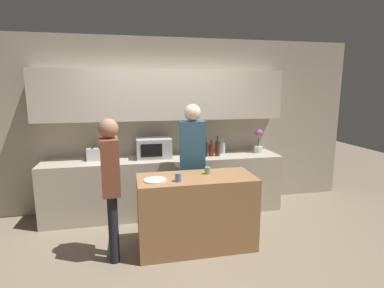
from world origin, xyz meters
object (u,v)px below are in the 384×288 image
Objects in this scene: bottle_2 at (211,150)px; microwave at (154,148)px; bottle_3 at (217,148)px; person_left at (111,178)px; plate_on_island at (155,180)px; toaster at (96,154)px; bottle_0 at (195,149)px; cup_1 at (208,171)px; potted_plant at (258,141)px; cup_0 at (178,177)px; person_center at (192,155)px; bottle_1 at (205,149)px; bottle_4 at (223,147)px.

microwave is at bearing 174.72° from bottle_2.
person_left is (-1.56, -1.13, -0.05)m from bottle_3.
person_left is (-0.48, -0.02, 0.06)m from plate_on_island.
toaster is at bearing 177.24° from bottle_2.
bottle_0 is 2.74× the size of cup_1.
plate_on_island is 3.05× the size of cup_1.
cup_1 is (-1.15, -1.07, -0.15)m from potted_plant.
cup_1 is (0.40, 0.23, -0.00)m from cup_0.
toaster is 1.45m from person_center.
bottle_3 is at bearing 55.54° from cup_0.
person_left is at bearing -140.40° from bottle_1.
plate_on_island is 0.49m from person_left.
person_center reaches higher than bottle_3.
bottle_4 is at bearing 1.77° from toaster.
bottle_4 is (1.12, 0.06, -0.05)m from microwave.
toaster is 1.64m from bottle_1.
cup_1 is at bearing 12.30° from plate_on_island.
potted_plant is at bearing -147.15° from person_center.
bottle_4 reaches higher than cup_1.
toaster is 1.64m from cup_0.
bottle_3 is at bearing -5.48° from microwave.
bottle_0 is (1.50, 0.03, -0.00)m from toaster.
cup_1 is at bearing -116.08° from bottle_4.
person_center reaches higher than person_left.
person_center reaches higher than toaster.
bottle_3 is 0.20× the size of person_left.
cup_1 is (0.56, -1.07, -0.10)m from microwave.
bottle_0 is 0.73× the size of bottle_3.
toaster is at bearing 179.89° from microwave.
toaster is 1.50m from bottle_0.
person_left is at bearing -134.27° from bottle_0.
person_center is (-0.18, -0.62, 0.06)m from bottle_0.
bottle_2 is at bearing 123.88° from person_left.
plate_on_island is (0.76, -1.21, -0.07)m from toaster.
person_center reaches higher than cup_0.
bottle_2 is 1.50m from plate_on_island.
potted_plant is 1.24× the size of bottle_3.
potted_plant is (1.71, 0.00, 0.05)m from microwave.
person_center is at bearing -24.00° from toaster.
microwave is 2.00× the size of bottle_2.
bottle_0 reaches higher than plate_on_island.
bottle_2 is 2.75× the size of cup_0.
person_center reaches higher than bottle_1.
bottle_0 is at bearing 1.30° from toaster.
person_center reaches higher than plate_on_island.
bottle_4 is 2.13m from person_left.
potted_plant reaches higher than cup_1.
potted_plant is 0.23× the size of person_center.
plate_on_island is (-1.21, -1.27, -0.08)m from bottle_4.
potted_plant reaches higher than bottle_4.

